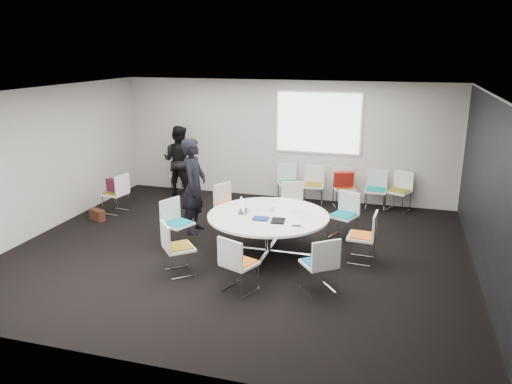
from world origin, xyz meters
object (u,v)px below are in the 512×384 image
(chair_back_e, at_px, (398,199))
(chair_person_back, at_px, (183,182))
(chair_ring_b, at_px, (343,224))
(chair_back_b, at_px, (313,192))
(chair_ring_g, at_px, (239,274))
(cup, at_px, (272,209))
(chair_back_c, at_px, (343,195))
(chair_ring_e, at_px, (178,233))
(brown_bag, at_px, (97,215))
(laptop, at_px, (246,211))
(chair_back_a, at_px, (288,190))
(person_main, at_px, (194,186))
(chair_spare_left, at_px, (116,201))
(chair_ring_d, at_px, (229,214))
(chair_ring_f, at_px, (178,258))
(person_back, at_px, (179,161))
(chair_back_d, at_px, (375,198))
(chair_ring_c, at_px, (292,213))
(conference_table, at_px, (268,226))
(chair_ring_a, at_px, (362,246))
(maroon_bag, at_px, (115,186))
(chair_ring_h, at_px, (319,274))

(chair_back_e, bearing_deg, chair_person_back, 24.57)
(chair_ring_b, relative_size, chair_back_b, 1.00)
(chair_ring_g, bearing_deg, cup, 109.29)
(chair_back_c, bearing_deg, chair_ring_e, 33.12)
(brown_bag, bearing_deg, chair_ring_e, -20.71)
(chair_back_c, xyz_separation_m, laptop, (-1.37, -3.11, 0.47))
(chair_back_a, relative_size, person_main, 0.47)
(chair_person_back, distance_m, brown_bag, 2.61)
(chair_spare_left, height_order, brown_bag, chair_spare_left)
(chair_ring_b, distance_m, chair_ring_d, 2.30)
(brown_bag, bearing_deg, cup, -7.44)
(chair_ring_f, distance_m, brown_bag, 3.33)
(laptop, height_order, brown_bag, laptop)
(chair_ring_d, height_order, person_back, person_back)
(chair_ring_d, relative_size, chair_back_a, 1.00)
(chair_spare_left, xyz_separation_m, cup, (3.81, -1.08, 0.50))
(chair_back_e, bearing_deg, chair_back_c, 26.05)
(chair_back_b, bearing_deg, chair_back_a, -9.08)
(chair_back_a, bearing_deg, chair_back_d, 157.35)
(chair_ring_c, xyz_separation_m, laptop, (-0.50, -1.53, 0.47))
(person_back, bearing_deg, laptop, 133.95)
(conference_table, distance_m, chair_back_d, 3.54)
(chair_ring_d, height_order, chair_back_d, same)
(chair_ring_d, bearing_deg, brown_bag, -52.61)
(chair_ring_a, bearing_deg, chair_ring_b, 26.90)
(chair_ring_c, bearing_deg, chair_ring_e, 32.45)
(chair_ring_g, distance_m, chair_back_b, 4.62)
(maroon_bag, bearing_deg, chair_back_a, 28.65)
(brown_bag, bearing_deg, conference_table, -10.30)
(chair_ring_a, bearing_deg, chair_ring_g, 138.09)
(chair_back_a, bearing_deg, cup, 75.87)
(chair_back_b, height_order, person_main, person_main)
(chair_ring_d, bearing_deg, chair_spare_left, -64.23)
(chair_ring_c, xyz_separation_m, maroon_bag, (-3.89, -0.27, 0.34))
(person_back, bearing_deg, chair_back_b, -175.23)
(chair_ring_b, bearing_deg, chair_ring_c, 3.43)
(chair_back_d, bearing_deg, chair_back_c, 0.74)
(chair_back_b, bearing_deg, laptop, 71.77)
(chair_back_b, xyz_separation_m, laptop, (-0.67, -3.11, 0.47))
(chair_back_d, relative_size, cup, 9.78)
(chair_spare_left, distance_m, cup, 3.99)
(chair_ring_c, distance_m, chair_spare_left, 3.88)
(chair_back_b, height_order, chair_back_c, same)
(chair_ring_h, relative_size, brown_bag, 2.44)
(chair_back_c, bearing_deg, chair_back_b, -18.30)
(chair_ring_b, bearing_deg, maroon_bag, 22.03)
(chair_back_e, bearing_deg, maroon_bag, 42.09)
(chair_ring_a, distance_m, laptop, 2.08)
(conference_table, bearing_deg, chair_ring_e, -175.09)
(chair_back_e, xyz_separation_m, cup, (-2.14, -2.96, 0.50))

